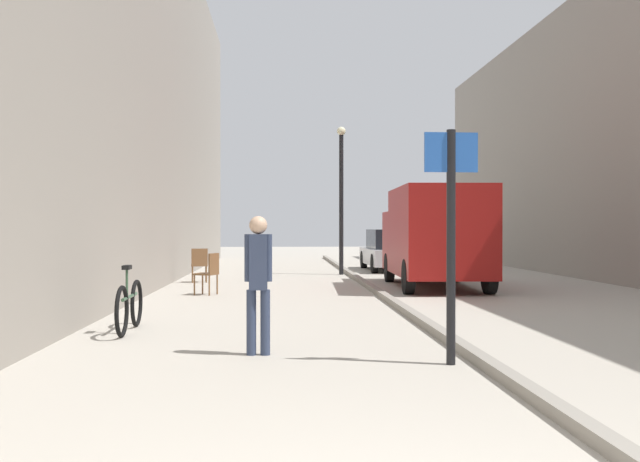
% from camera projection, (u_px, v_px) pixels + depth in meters
% --- Properties ---
extents(ground_plane, '(80.00, 80.00, 0.00)m').
position_uv_depth(ground_plane, '(310.00, 299.00, 14.90)').
color(ground_plane, '#A8A093').
extents(building_facade_left, '(2.54, 40.00, 10.63)m').
position_uv_depth(building_facade_left, '(78.00, 46.00, 14.60)').
color(building_facade_left, gray).
rests_on(building_facade_left, ground_plane).
extents(kerb_strip, '(0.16, 40.00, 0.12)m').
position_uv_depth(kerb_strip, '(383.00, 295.00, 14.99)').
color(kerb_strip, gray).
rests_on(kerb_strip, ground_plane).
extents(pedestrian_main_foreground, '(0.33, 0.22, 1.65)m').
position_uv_depth(pedestrian_main_foreground, '(258.00, 275.00, 8.30)').
color(pedestrian_main_foreground, '#2D3851').
rests_on(pedestrian_main_foreground, ground_plane).
extents(delivery_van, '(2.25, 5.30, 2.49)m').
position_uv_depth(delivery_van, '(435.00, 235.00, 17.64)').
color(delivery_van, maroon).
rests_on(delivery_van, ground_plane).
extents(parked_car, '(1.86, 4.21, 1.45)m').
position_uv_depth(parked_car, '(392.00, 250.00, 24.69)').
color(parked_car, '#B7B7BC').
rests_on(parked_car, ground_plane).
extents(street_sign_post, '(0.60, 0.10, 2.60)m').
position_uv_depth(street_sign_post, '(451.00, 225.00, 7.72)').
color(street_sign_post, black).
rests_on(street_sign_post, ground_plane).
extents(lamp_post, '(0.28, 0.28, 4.76)m').
position_uv_depth(lamp_post, '(341.00, 190.00, 22.46)').
color(lamp_post, black).
rests_on(lamp_post, ground_plane).
extents(bicycle_leaning, '(0.10, 1.77, 0.98)m').
position_uv_depth(bicycle_leaning, '(129.00, 306.00, 10.14)').
color(bicycle_leaning, black).
rests_on(bicycle_leaning, ground_plane).
extents(cafe_chair_near_window, '(0.58, 0.58, 0.94)m').
position_uv_depth(cafe_chair_near_window, '(209.00, 271.00, 15.71)').
color(cafe_chair_near_window, brown).
rests_on(cafe_chair_near_window, ground_plane).
extents(cafe_chair_by_doorway, '(0.50, 0.50, 0.94)m').
position_uv_depth(cafe_chair_by_doorway, '(199.00, 263.00, 19.24)').
color(cafe_chair_by_doorway, brown).
rests_on(cafe_chair_by_doorway, ground_plane).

